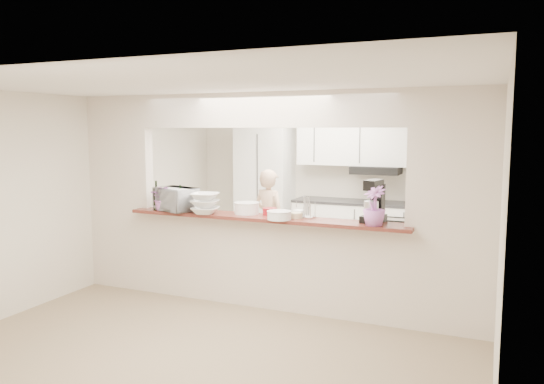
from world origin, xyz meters
The scene contains 19 objects.
floor centered at (0.00, 0.00, 0.00)m, with size 6.00×6.00×0.00m, color gray.
tile_overlay centered at (0.00, 1.55, 0.01)m, with size 5.00×2.90×0.01m, color beige.
partition centered at (0.00, 0.00, 1.48)m, with size 5.00×0.15×2.50m.
bar_counter centered at (0.00, 0.00, 0.58)m, with size 3.40×0.38×1.09m.
kitchen_cabinets centered at (-0.19, 2.72, 0.97)m, with size 3.15×0.62×2.25m.
refrigerator centered at (2.05, 2.65, 0.85)m, with size 0.75×0.70×1.70m, color #ACADB1.
flower_left centered at (-1.30, -0.15, 1.24)m, with size 0.28×0.24×0.31m, color #D06EC1.
wine_bottle_a centered at (-1.05, -0.15, 1.22)m, with size 0.07×0.07×0.33m.
wine_bottle_b centered at (-1.40, -0.15, 1.23)m, with size 0.07×0.07×0.37m.
toaster_oven centered at (-1.15, -0.10, 1.23)m, with size 0.51×0.35×0.28m, color #ACACB1.
serving_bowls centered at (-0.70, -0.17, 1.21)m, with size 0.33×0.33×0.24m, color white.
plate_stack_a centered at (-0.25, 0.03, 1.16)m, with size 0.30×0.30×0.14m.
plate_stack_b centered at (0.26, -0.19, 1.14)m, with size 0.28×0.28×0.10m.
red_bowl centered at (0.02, 0.08, 1.13)m, with size 0.17×0.17×0.08m, color maroon.
tan_bowl centered at (0.40, -0.03, 1.12)m, with size 0.14×0.14×0.06m, color beige.
utensil_caddy centered at (0.45, 0.05, 1.19)m, with size 0.27×0.17×0.24m.
stand_mixer centered at (1.25, 0.07, 1.30)m, with size 0.25×0.34×0.46m.
flower_right centered at (1.30, -0.15, 1.30)m, with size 0.23×0.23×0.41m, color #C86FCE.
person centered at (-0.60, 1.50, 0.75)m, with size 0.54×0.36×1.49m, color tan.
Camera 1 is at (2.45, -5.54, 2.09)m, focal length 35.00 mm.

